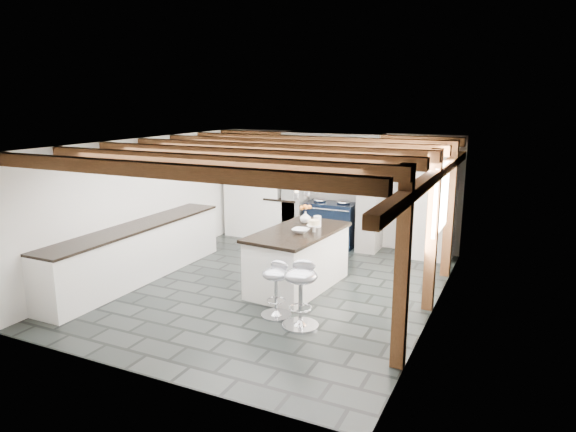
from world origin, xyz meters
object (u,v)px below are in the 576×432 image
at_px(range_cooker, 331,223).
at_px(bar_stool_far, 276,282).
at_px(kitchen_island, 298,258).
at_px(bar_stool_near, 301,286).

distance_m(range_cooker, bar_stool_far, 3.68).
bearing_deg(range_cooker, bar_stool_far, -81.10).
relative_size(range_cooker, kitchen_island, 0.50).
distance_m(kitchen_island, bar_stool_far, 1.17).
bearing_deg(bar_stool_near, bar_stool_far, 141.70).
height_order(kitchen_island, bar_stool_near, kitchen_island).
xyz_separation_m(range_cooker, bar_stool_near, (1.01, -3.80, 0.10)).
bearing_deg(bar_stool_near, range_cooker, 87.10).
relative_size(kitchen_island, bar_stool_near, 2.19).
distance_m(range_cooker, bar_stool_near, 3.94).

